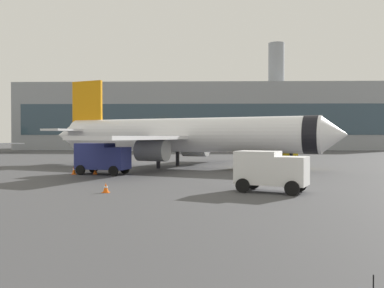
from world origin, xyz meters
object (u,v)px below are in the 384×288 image
Objects in this scene: airplane_at_gate at (182,135)px; safety_cone_mid at (95,170)px; service_truck at (102,157)px; fuel_truck at (267,153)px; cargo_van at (270,169)px; safety_cone_far at (239,163)px; safety_cone_outer at (106,188)px; safety_cone_near at (74,170)px.

airplane_at_gate reaches higher than safety_cone_mid.
fuel_truck is at bearing 22.39° from service_truck.
fuel_truck is at bearing -11.02° from airplane_at_gate.
airplane_at_gate reaches higher than cargo_van.
safety_cone_far is 1.26× the size of safety_cone_outer.
airplane_at_gate is 7.08× the size of cargo_van.
service_truck is 1.08× the size of cargo_van.
fuel_truck is at bearing 20.07° from safety_cone_near.
service_truck reaches higher than safety_cone_mid.
safety_cone_far reaches higher than safety_cone_mid.
safety_cone_mid is at bearing -131.98° from airplane_at_gate.
service_truck is 2.88m from safety_cone_near.
safety_cone_outer is (-3.78, -21.12, -3.35)m from airplane_at_gate.
safety_cone_outer is at bearing -100.14° from airplane_at_gate.
cargo_van reaches higher than safety_cone_near.
service_truck is 0.85× the size of fuel_truck.
safety_cone_far is at bearing 37.76° from safety_cone_mid.
cargo_van is 6.41× the size of safety_cone_mid.
airplane_at_gate is at bearing 168.98° from fuel_truck.
cargo_van is (13.64, -12.08, -0.16)m from service_truck.
cargo_van is at bearing -41.54° from service_truck.
service_truck reaches higher than safety_cone_far.
fuel_truck reaches higher than service_truck.
safety_cone_near is 1.05× the size of safety_cone_far.
fuel_truck is 23.35m from safety_cone_outer.
service_truck is at bearing 3.21° from safety_cone_mid.
safety_cone_outer is at bearing -124.05° from fuel_truck.
safety_cone_mid is at bearing -158.29° from fuel_truck.
cargo_van is at bearing -98.15° from fuel_truck.
safety_cone_near is (-2.61, -0.19, -1.20)m from service_truck.
cargo_van is 10.43m from safety_cone_outer.
cargo_van is 6.21× the size of safety_cone_far.
safety_cone_far is 25.87m from safety_cone_outer.
service_truck is at bearing 138.46° from cargo_van.
service_truck is 8.43× the size of safety_cone_outer.
safety_cone_far is (6.66, 2.56, -3.27)m from airplane_at_gate.
service_truck is at bearing 104.61° from safety_cone_outer.
fuel_truck is (16.33, 6.73, 0.16)m from service_truck.
safety_cone_mid is at bearing 139.88° from cargo_van.
airplane_at_gate is at bearing 79.86° from safety_cone_outer.
safety_cone_far is at bearing 66.22° from safety_cone_outer.
safety_cone_near is at bearing 115.40° from safety_cone_outer.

